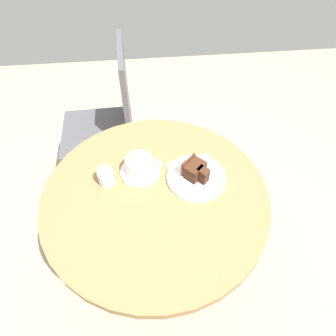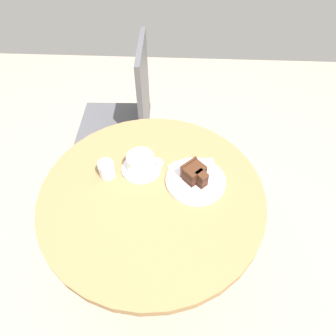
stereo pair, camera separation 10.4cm
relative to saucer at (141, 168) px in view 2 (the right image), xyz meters
name	(u,v)px [view 2 (the right image)]	position (x,y,z in m)	size (l,w,h in m)	color
ground_plane	(158,274)	(0.05, -0.10, -0.74)	(4.40, 4.40, 0.01)	gray
cafe_table	(153,211)	(0.05, -0.10, -0.12)	(0.78, 0.78, 0.73)	olive
saucer	(141,168)	(0.00, 0.00, 0.00)	(0.14, 0.14, 0.01)	white
coffee_cup	(141,162)	(0.00, 0.00, 0.04)	(0.13, 0.10, 0.06)	white
teaspoon	(133,176)	(-0.03, -0.04, 0.01)	(0.09, 0.02, 0.00)	#B7B7BC
cake_plate	(196,181)	(0.20, -0.05, 0.00)	(0.21, 0.21, 0.01)	white
cake_slice	(195,173)	(0.19, -0.05, 0.04)	(0.10, 0.10, 0.06)	#381E14
fork	(199,169)	(0.21, 0.00, 0.01)	(0.13, 0.10, 0.00)	#B7B7BC
napkin	(194,176)	(0.19, -0.02, 0.00)	(0.20, 0.18, 0.00)	tan
cafe_chair	(129,113)	(-0.14, 0.55, -0.19)	(0.39, 0.39, 0.92)	#4C4C51
sugar_pot	(106,168)	(-0.12, -0.03, 0.03)	(0.06, 0.06, 0.07)	silver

